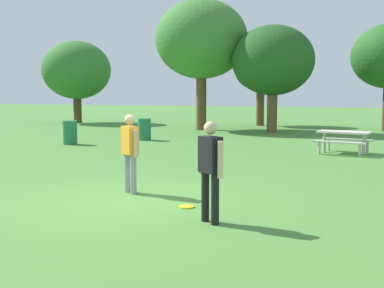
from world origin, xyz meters
The scene contains 11 objects.
ground_plane centered at (0.00, 0.00, 0.00)m, with size 120.00×120.00×0.00m, color #4C8438.
person_thrower centered at (1.94, -1.02, 0.94)m, with size 0.51×0.40×1.64m.
person_catcher centered at (-0.29, 0.60, 0.94)m, with size 0.51×0.40×1.64m.
frisbee centered at (1.23, -0.17, 0.01)m, with size 0.29×0.29×0.03m, color yellow.
picnic_table_near centered at (3.71, 8.72, 0.56)m, with size 1.97×1.75×0.77m.
trash_can_beside_table centered at (-6.77, 8.14, 0.48)m, with size 0.59×0.59×0.96m.
trash_can_further_along centered at (-4.66, 10.67, 0.48)m, with size 0.59×0.59×0.96m.
tree_tall_left centered at (-13.90, 19.76, 3.55)m, with size 4.59×4.59×5.53m.
tree_broad_center centered at (-4.12, 16.98, 4.94)m, with size 5.08×5.08×7.14m.
tree_far_right centered at (-1.67, 21.34, 3.51)m, with size 3.29×3.29×4.95m.
tree_slender_mid centered at (-0.09, 16.52, 3.69)m, with size 4.24×4.24×5.52m.
Camera 1 is at (4.14, -8.16, 2.10)m, focal length 44.38 mm.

